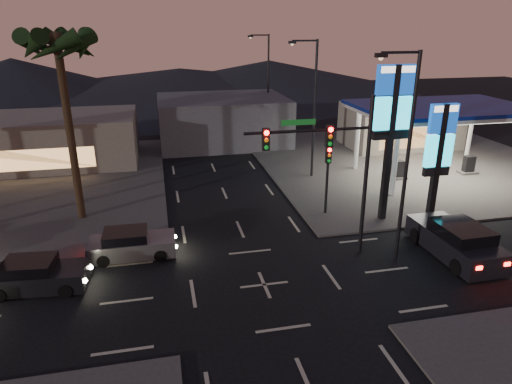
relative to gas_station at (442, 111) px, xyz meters
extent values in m
plane|color=black|center=(-16.00, -12.00, -5.08)|extent=(140.00, 140.00, 0.00)
cube|color=#47443F|center=(0.00, 4.00, -5.02)|extent=(24.00, 24.00, 0.12)
cylinder|color=silver|center=(-5.00, -3.00, -2.58)|extent=(0.36, 0.36, 5.00)
cylinder|color=silver|center=(-5.00, 3.00, -2.58)|extent=(0.36, 0.36, 5.00)
cylinder|color=silver|center=(5.00, 3.00, -2.58)|extent=(0.36, 0.36, 5.00)
cube|color=silver|center=(0.00, 0.00, 0.12)|extent=(12.00, 8.00, 0.50)
cube|color=white|center=(0.00, 0.00, -0.18)|extent=(11.60, 7.60, 0.06)
cube|color=navy|center=(0.00, 0.00, 0.27)|extent=(12.20, 8.20, 0.25)
cube|color=black|center=(-3.00, 0.00, -4.28)|extent=(0.80, 0.50, 1.40)
cube|color=black|center=(3.00, 0.00, -4.28)|extent=(0.80, 0.50, 1.40)
cube|color=#726B5B|center=(2.00, 9.00, -3.08)|extent=(10.00, 6.00, 4.00)
cube|color=black|center=(-7.50, -6.50, -0.58)|extent=(0.35, 0.35, 9.00)
cube|color=#0D3B99|center=(-7.50, -6.50, 3.12)|extent=(2.20, 0.30, 1.60)
cube|color=white|center=(-7.50, -6.50, 3.67)|extent=(1.98, 0.32, 0.35)
cube|color=#19D4F5|center=(-7.50, -6.50, 1.32)|extent=(2.20, 0.30, 1.80)
cube|color=black|center=(-7.50, -6.50, 0.12)|extent=(2.09, 0.28, 0.50)
cube|color=black|center=(-5.00, -7.50, -1.58)|extent=(0.35, 0.35, 7.00)
cube|color=#0D3B99|center=(-5.00, -7.50, 1.12)|extent=(1.60, 0.30, 1.60)
cube|color=white|center=(-5.00, -7.50, 1.67)|extent=(1.44, 0.32, 0.35)
cube|color=#19D4F5|center=(-5.00, -7.50, -0.68)|extent=(1.60, 0.30, 1.80)
cube|color=black|center=(-5.00, -7.50, -1.88)|extent=(1.52, 0.28, 0.50)
cylinder|color=black|center=(-10.50, -10.00, -1.08)|extent=(0.20, 0.20, 8.00)
cylinder|color=black|center=(-13.50, -10.00, 1.42)|extent=(6.00, 0.14, 0.14)
cube|color=#0C3F14|center=(-14.00, -10.00, 1.82)|extent=(1.60, 0.05, 0.25)
cube|color=black|center=(-12.50, -10.00, 1.12)|extent=(0.32, 0.25, 1.00)
sphere|color=#FF0C07|center=(-12.50, -10.15, 1.45)|extent=(0.22, 0.22, 0.22)
sphere|color=orange|center=(-12.50, -10.15, 1.12)|extent=(0.20, 0.20, 0.20)
sphere|color=#0CB226|center=(-12.50, -10.15, 0.79)|extent=(0.20, 0.20, 0.20)
cube|color=black|center=(-15.50, -10.00, 1.12)|extent=(0.32, 0.25, 1.00)
sphere|color=#FF0C07|center=(-15.50, -10.15, 1.45)|extent=(0.22, 0.22, 0.22)
sphere|color=orange|center=(-15.50, -10.15, 1.12)|extent=(0.20, 0.20, 0.20)
sphere|color=#0CB226|center=(-15.50, -10.15, 0.79)|extent=(0.20, 0.20, 0.20)
cylinder|color=black|center=(-10.50, -5.00, -3.08)|extent=(0.16, 0.16, 4.00)
cube|color=black|center=(-10.50, -5.00, -1.28)|extent=(0.32, 0.25, 1.00)
sphere|color=#FF0C07|center=(-10.50, -5.15, -0.95)|extent=(0.22, 0.22, 0.22)
sphere|color=orange|center=(-10.50, -5.15, -1.28)|extent=(0.20, 0.20, 0.20)
sphere|color=#0CB226|center=(-10.50, -5.15, -1.61)|extent=(0.20, 0.20, 0.20)
cylinder|color=black|center=(-9.00, -11.00, -0.08)|extent=(0.18, 0.18, 10.00)
cylinder|color=black|center=(-9.90, -11.00, 4.82)|extent=(1.80, 0.12, 0.12)
cube|color=black|center=(-10.80, -11.00, 4.72)|extent=(0.50, 0.25, 0.18)
sphere|color=#FFCC8C|center=(-10.80, -11.00, 4.60)|extent=(0.20, 0.20, 0.20)
cylinder|color=black|center=(-9.00, 2.00, -0.08)|extent=(0.18, 0.18, 10.00)
cylinder|color=black|center=(-9.90, 2.00, 4.82)|extent=(1.80, 0.12, 0.12)
cube|color=black|center=(-10.80, 2.00, 4.72)|extent=(0.50, 0.25, 0.18)
sphere|color=#FFCC8C|center=(-10.80, 2.00, 4.60)|extent=(0.20, 0.20, 0.20)
cylinder|color=black|center=(-9.00, 16.00, -0.08)|extent=(0.18, 0.18, 10.00)
cylinder|color=black|center=(-9.90, 16.00, 4.82)|extent=(1.80, 0.12, 0.12)
cube|color=black|center=(-10.80, 16.00, 4.72)|extent=(0.50, 0.25, 0.18)
sphere|color=#FFCC8C|center=(-10.80, 16.00, 4.60)|extent=(0.20, 0.20, 0.20)
cylinder|color=black|center=(-25.00, -2.50, 0.02)|extent=(0.44, 0.44, 10.20)
sphere|color=black|center=(-25.00, -2.50, 5.12)|extent=(0.90, 0.90, 0.90)
cone|color=black|center=(-23.70, -2.50, 4.82)|extent=(0.90, 2.74, 1.91)
cone|color=black|center=(-24.08, -1.58, 4.82)|extent=(2.57, 2.57, 1.91)
cone|color=black|center=(-25.00, -1.20, 4.82)|extent=(2.74, 0.90, 1.91)
cone|color=black|center=(-25.92, -1.58, 4.82)|extent=(2.57, 2.57, 1.91)
cone|color=black|center=(-26.30, -2.50, 4.82)|extent=(0.90, 2.74, 1.91)
cone|color=black|center=(-25.92, -3.42, 4.82)|extent=(2.57, 2.57, 1.91)
cone|color=black|center=(-25.00, -3.80, 4.82)|extent=(2.74, 0.90, 1.91)
cone|color=black|center=(-24.08, -3.42, 4.82)|extent=(2.57, 2.57, 1.91)
cube|color=#726B5B|center=(-30.00, 10.00, -3.08)|extent=(16.00, 8.00, 4.00)
cube|color=#4C4C51|center=(-14.00, 14.00, -2.88)|extent=(12.00, 9.00, 4.40)
cone|color=black|center=(-41.00, 48.00, -2.08)|extent=(40.00, 40.00, 6.00)
cone|color=black|center=(-1.00, 48.00, -2.58)|extent=(50.00, 50.00, 5.00)
cone|color=black|center=(-16.00, 48.00, -3.08)|extent=(60.00, 60.00, 4.00)
cube|color=black|center=(-25.81, -10.16, -4.55)|extent=(4.40, 2.18, 0.87)
cube|color=black|center=(-26.10, -10.14, -3.97)|extent=(2.27, 1.84, 0.63)
cylinder|color=black|center=(-24.39, -9.48, -4.77)|extent=(0.64, 0.29, 0.62)
cylinder|color=black|center=(-24.55, -11.11, -4.77)|extent=(0.64, 0.29, 0.62)
cylinder|color=black|center=(-27.08, -9.22, -4.77)|extent=(0.64, 0.29, 0.62)
sphere|color=#FFF2BF|center=(-23.65, -9.79, -4.48)|extent=(0.21, 0.21, 0.21)
sphere|color=#FFF2BF|center=(-23.76, -10.94, -4.48)|extent=(0.21, 0.21, 0.21)
cube|color=#5F5F61|center=(-21.85, -7.96, -4.55)|extent=(4.26, 1.83, 0.87)
cube|color=black|center=(-22.14, -7.95, -3.97)|extent=(2.14, 1.66, 0.63)
cylinder|color=black|center=(-20.49, -7.16, -4.77)|extent=(0.62, 0.24, 0.62)
cylinder|color=black|center=(-20.51, -8.79, -4.77)|extent=(0.62, 0.24, 0.62)
cylinder|color=black|center=(-23.19, -7.12, -4.77)|extent=(0.62, 0.24, 0.62)
cylinder|color=black|center=(-23.21, -8.76, -4.77)|extent=(0.62, 0.24, 0.62)
sphere|color=#FFF2BF|center=(-19.72, -7.41, -4.48)|extent=(0.21, 0.21, 0.21)
sphere|color=#FFF2BF|center=(-19.74, -8.56, -4.48)|extent=(0.21, 0.21, 0.21)
cube|color=#FF140A|center=(-23.96, -7.35, -4.41)|extent=(0.08, 0.24, 0.13)
cube|color=#FF140A|center=(-23.98, -8.51, -4.41)|extent=(0.08, 0.24, 0.13)
cube|color=black|center=(-6.00, -11.31, -4.41)|extent=(2.40, 5.44, 1.10)
cube|color=black|center=(-5.99, -11.68, -3.67)|extent=(2.15, 2.74, 0.80)
cylinder|color=black|center=(-7.08, -9.63, -4.69)|extent=(0.31, 0.79, 0.78)
cylinder|color=black|center=(-5.00, -9.58, -4.69)|extent=(0.31, 0.79, 0.78)
cylinder|color=black|center=(-7.00, -13.05, -4.69)|extent=(0.31, 0.79, 0.78)
cylinder|color=black|center=(-4.92, -13.00, -4.69)|extent=(0.31, 0.79, 0.78)
cube|color=#FF140A|center=(-6.67, -14.02, -4.22)|extent=(0.31, 0.11, 0.17)
cube|color=#FF140A|center=(-5.20, -13.99, -4.22)|extent=(0.31, 0.11, 0.17)
camera|label=1|loc=(-20.16, -29.27, 6.04)|focal=32.00mm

